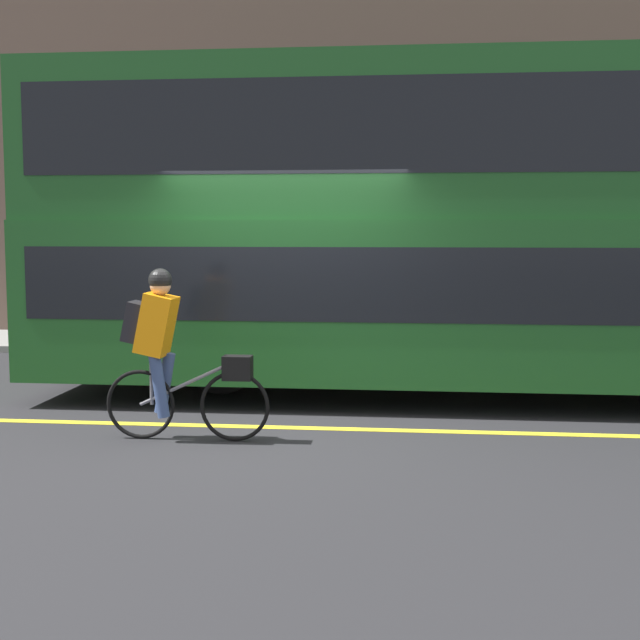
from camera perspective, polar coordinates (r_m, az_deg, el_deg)
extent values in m
plane|color=#232326|center=(8.73, -2.87, -6.80)|extent=(80.00, 80.00, 0.00)
cube|color=yellow|center=(8.67, -2.93, -6.86)|extent=(50.00, 0.14, 0.01)
cube|color=gray|center=(14.19, 0.75, -1.63)|extent=(60.00, 2.12, 0.11)
cube|color=brown|center=(15.37, 1.22, 12.40)|extent=(60.00, 0.30, 7.30)
cylinder|color=black|center=(10.49, -6.24, -2.06)|extent=(0.94, 0.30, 0.94)
cube|color=#194C1E|center=(10.22, 12.21, 1.43)|extent=(10.71, 2.45, 1.72)
cube|color=black|center=(10.20, 12.24, 2.58)|extent=(10.29, 2.47, 0.76)
cube|color=#194C1E|center=(10.23, 12.43, 11.02)|extent=(10.71, 2.35, 1.70)
cube|color=black|center=(10.24, 12.44, 11.49)|extent=(10.29, 2.37, 0.95)
torus|color=black|center=(8.09, -5.48, -5.53)|extent=(0.64, 0.04, 0.64)
torus|color=black|center=(8.31, -11.41, -5.31)|extent=(0.64, 0.04, 0.64)
cylinder|color=slate|center=(8.16, -8.51, -4.02)|extent=(0.89, 0.03, 0.44)
cylinder|color=slate|center=(8.24, -10.75, -3.75)|extent=(0.03, 0.03, 0.47)
cube|color=black|center=(8.02, -5.30, -3.07)|extent=(0.26, 0.16, 0.22)
cube|color=orange|center=(8.15, -10.41, -0.27)|extent=(0.37, 0.32, 0.58)
cube|color=black|center=(8.21, -11.75, -0.11)|extent=(0.21, 0.26, 0.38)
cylinder|color=#384C7A|center=(8.31, -9.90, -3.99)|extent=(0.21, 0.11, 0.57)
cylinder|color=#384C7A|center=(8.14, -10.25, -4.21)|extent=(0.19, 0.11, 0.57)
sphere|color=tan|center=(8.11, -10.19, 2.22)|extent=(0.19, 0.19, 0.19)
sphere|color=black|center=(8.11, -10.19, 2.52)|extent=(0.21, 0.21, 0.21)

